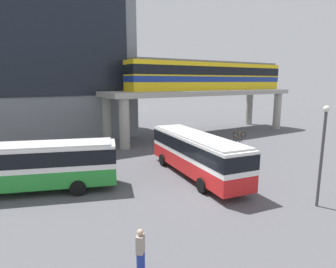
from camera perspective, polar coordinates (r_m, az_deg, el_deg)
name	(u,v)px	position (r m, az deg, el deg)	size (l,w,h in m)	color
ground_plane	(139,159)	(26.78, -5.85, -4.97)	(120.00, 120.00, 0.00)	#515156
station_building	(6,56)	(40.57, -29.84, 13.50)	(28.18, 14.48, 20.36)	slate
elevated_platform	(201,97)	(38.81, 6.69, 7.50)	(27.17, 7.12, 5.96)	#9E9B93
train	(211,75)	(39.73, 8.56, 11.58)	(24.32, 2.96, 3.84)	yellow
bus_main	(196,151)	(21.51, 5.60, -3.37)	(4.04, 11.29, 3.22)	red
bus_secondary	(29,163)	(20.38, -26.25, -5.23)	(11.25, 6.10, 3.22)	#268C33
bicycle_brown	(238,139)	(34.77, 13.82, -1.00)	(1.76, 0.44, 1.04)	black
bicycle_silver	(214,137)	(35.26, 9.16, -0.66)	(1.72, 0.61, 1.04)	black
bicycle_blue	(174,143)	(31.54, 1.18, -1.86)	(1.79, 0.10, 1.04)	black
bicycle_black	(210,141)	(33.21, 8.44, -1.34)	(1.79, 0.20, 1.04)	black
bicycle_orange	(239,135)	(37.55, 14.18, -0.17)	(1.69, 0.72, 1.04)	black
pedestrian_near_building	(141,253)	(11.49, -5.54, -22.70)	(0.46, 0.47, 1.82)	navy
lamp_post	(322,148)	(18.10, 28.64, -2.45)	(0.36, 0.36, 5.85)	#3F3F44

